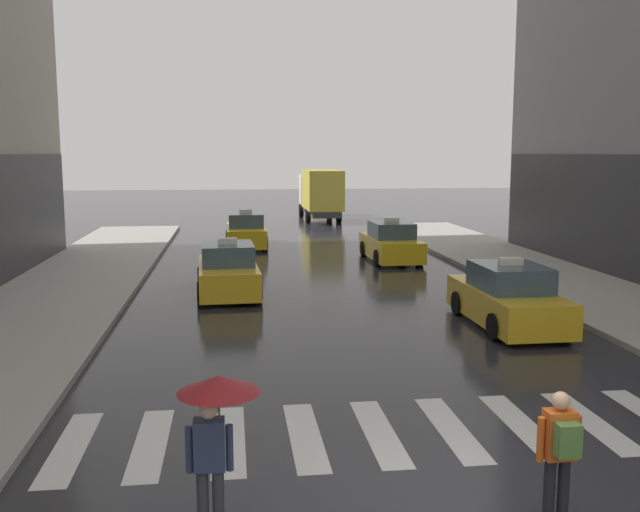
{
  "coord_description": "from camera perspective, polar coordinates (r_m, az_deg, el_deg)",
  "views": [
    {
      "loc": [
        -2.89,
        -7.63,
        4.45
      ],
      "look_at": [
        -0.93,
        8.0,
        2.15
      ],
      "focal_mm": 39.65,
      "sensor_mm": 36.0,
      "label": 1
    }
  ],
  "objects": [
    {
      "name": "crosswalk_markings",
      "position": [
        11.88,
        7.71,
        -13.73
      ],
      "size": [
        11.3,
        2.8,
        0.01
      ],
      "color": "silver",
      "rests_on": "ground"
    },
    {
      "name": "taxi_lead",
      "position": [
        18.9,
        14.93,
        -3.33
      ],
      "size": [
        1.96,
        4.55,
        1.8
      ],
      "color": "gold",
      "rests_on": "ground"
    },
    {
      "name": "taxi_second",
      "position": [
        22.59,
        -7.45,
        -1.24
      ],
      "size": [
        2.06,
        4.6,
        1.8
      ],
      "color": "gold",
      "rests_on": "ground"
    },
    {
      "name": "taxi_third",
      "position": [
        29.48,
        5.74,
        1.02
      ],
      "size": [
        1.99,
        4.57,
        1.8
      ],
      "color": "yellow",
      "rests_on": "ground"
    },
    {
      "name": "taxi_fourth",
      "position": [
        33.8,
        -5.99,
        1.95
      ],
      "size": [
        1.93,
        4.54,
        1.8
      ],
      "color": "yellow",
      "rests_on": "ground"
    },
    {
      "name": "box_truck",
      "position": [
        46.75,
        0.04,
        5.14
      ],
      "size": [
        2.3,
        7.55,
        3.35
      ],
      "color": "#2D2D2D",
      "rests_on": "ground"
    },
    {
      "name": "pedestrian_with_umbrella",
      "position": [
        8.37,
        -8.45,
        -12.3
      ],
      "size": [
        0.96,
        0.96,
        1.94
      ],
      "color": "#333338",
      "rests_on": "ground"
    },
    {
      "name": "pedestrian_with_backpack",
      "position": [
        9.17,
        18.8,
        -14.42
      ],
      "size": [
        0.55,
        0.43,
        1.65
      ],
      "color": "black",
      "rests_on": "ground"
    }
  ]
}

